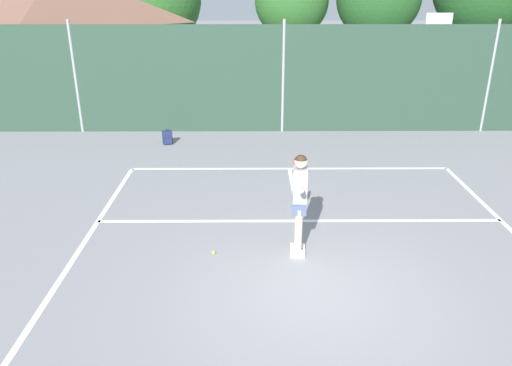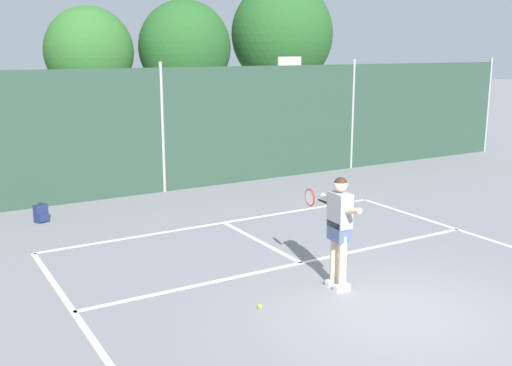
% 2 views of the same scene
% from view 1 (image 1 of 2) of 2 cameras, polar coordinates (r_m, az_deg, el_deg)
% --- Properties ---
extents(ground_plane, '(120.00, 120.00, 0.00)m').
position_cam_1_polar(ground_plane, '(7.88, 6.75, -12.53)').
color(ground_plane, gray).
extents(court_markings, '(8.30, 11.10, 0.01)m').
position_cam_1_polar(court_markings, '(8.42, 6.24, -10.00)').
color(court_markings, white).
rests_on(court_markings, ground).
extents(chainlink_fence, '(26.09, 0.09, 3.48)m').
position_cam_1_polar(chainlink_fence, '(15.70, 3.18, 11.94)').
color(chainlink_fence, '#284233').
rests_on(chainlink_fence, ground).
extents(basketball_hoop, '(0.90, 0.67, 3.55)m').
position_cam_1_polar(basketball_hoop, '(18.66, 20.09, 14.32)').
color(basketball_hoop, '#284CB2').
rests_on(basketball_hoop, ground).
extents(clubhouse_building, '(7.31, 5.92, 5.03)m').
position_cam_1_polar(clubhouse_building, '(21.44, -21.41, 15.83)').
color(clubhouse_building, beige).
rests_on(clubhouse_building, ground).
extents(tennis_player, '(0.29, 1.44, 1.85)m').
position_cam_1_polar(tennis_player, '(8.39, 5.08, -1.50)').
color(tennis_player, silver).
rests_on(tennis_player, ground).
extents(tennis_ball, '(0.07, 0.07, 0.07)m').
position_cam_1_polar(tennis_ball, '(8.82, -4.97, -8.07)').
color(tennis_ball, '#CCE033').
rests_on(tennis_ball, ground).
extents(backpack_navy, '(0.32, 0.31, 0.46)m').
position_cam_1_polar(backpack_navy, '(14.92, -10.28, 5.22)').
color(backpack_navy, navy).
rests_on(backpack_navy, ground).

